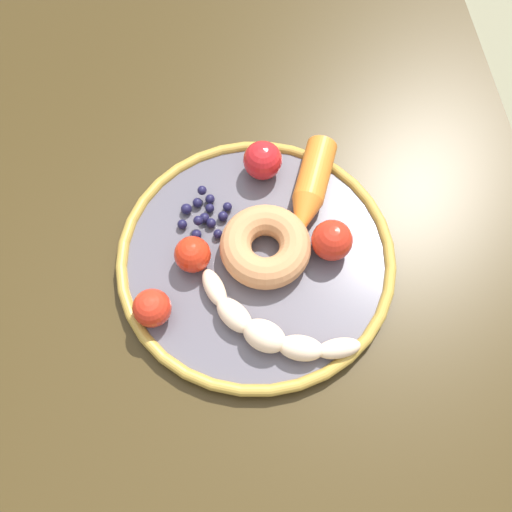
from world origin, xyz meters
TOP-DOWN VIEW (x-y plane):
  - ground_plane at (0.00, 0.00)m, footprint 6.00×6.00m
  - dining_table at (0.00, 0.00)m, footprint 0.97×0.72m
  - plate at (0.02, 0.04)m, footprint 0.29×0.29m
  - banana at (0.11, 0.04)m, footprint 0.11×0.15m
  - carrot_orange at (-0.04, 0.10)m, footprint 0.13×0.08m
  - donut at (0.02, 0.05)m, footprint 0.13×0.13m
  - blueberry_pile at (-0.03, -0.01)m, footprint 0.06×0.06m
  - tomato_near at (-0.08, 0.06)m, footprint 0.04×0.04m
  - tomato_mid at (0.02, -0.03)m, footprint 0.04×0.04m
  - tomato_far at (0.02, 0.12)m, footprint 0.04×0.04m
  - tomato_extra at (0.08, -0.07)m, footprint 0.04×0.04m

SIDE VIEW (x-z plane):
  - ground_plane at x=0.00m, z-range 0.00..0.00m
  - dining_table at x=0.00m, z-range 0.25..0.95m
  - plate at x=0.02m, z-range 0.70..0.72m
  - blueberry_pile at x=-0.03m, z-range 0.71..0.73m
  - banana at x=0.11m, z-range 0.71..0.74m
  - donut at x=0.02m, z-range 0.71..0.75m
  - carrot_orange at x=-0.04m, z-range 0.71..0.75m
  - tomato_mid at x=0.02m, z-range 0.71..0.75m
  - tomato_extra at x=0.08m, z-range 0.71..0.75m
  - tomato_far at x=0.02m, z-range 0.71..0.76m
  - tomato_near at x=-0.08m, z-range 0.71..0.76m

